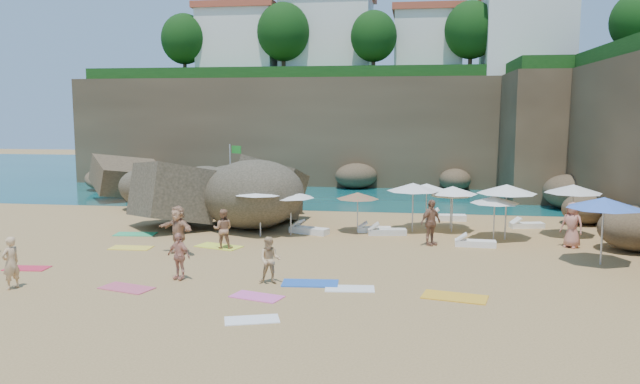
# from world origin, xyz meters

# --- Properties ---
(ground) EXTENTS (120.00, 120.00, 0.00)m
(ground) POSITION_xyz_m (0.00, 0.00, 0.00)
(ground) COLOR tan
(ground) RESTS_ON ground
(seawater) EXTENTS (120.00, 120.00, 0.00)m
(seawater) POSITION_xyz_m (0.00, 30.00, 0.00)
(seawater) COLOR #0C4751
(seawater) RESTS_ON ground
(cliff_back) EXTENTS (44.00, 8.00, 8.00)m
(cliff_back) POSITION_xyz_m (2.00, 25.00, 4.00)
(cliff_back) COLOR brown
(cliff_back) RESTS_ON ground
(cliff_corner) EXTENTS (10.00, 12.00, 8.00)m
(cliff_corner) POSITION_xyz_m (17.00, 20.00, 4.00)
(cliff_corner) COLOR brown
(cliff_corner) RESTS_ON ground
(rock_promontory) EXTENTS (12.00, 7.00, 2.00)m
(rock_promontory) POSITION_xyz_m (-11.00, 16.00, 0.00)
(rock_promontory) COLOR brown
(rock_promontory) RESTS_ON ground
(clifftop_buildings) EXTENTS (28.48, 9.48, 7.00)m
(clifftop_buildings) POSITION_xyz_m (2.96, 25.79, 11.24)
(clifftop_buildings) COLOR white
(clifftop_buildings) RESTS_ON cliff_back
(clifftop_trees) EXTENTS (35.60, 23.82, 4.40)m
(clifftop_trees) POSITION_xyz_m (4.78, 19.52, 11.26)
(clifftop_trees) COLOR #11380F
(clifftop_trees) RESTS_ON ground
(marina_masts) EXTENTS (3.10, 0.10, 6.00)m
(marina_masts) POSITION_xyz_m (-16.50, 30.00, 3.00)
(marina_masts) COLOR white
(marina_masts) RESTS_ON ground
(rock_outcrop) EXTENTS (10.17, 8.50, 3.56)m
(rock_outcrop) POSITION_xyz_m (-5.02, 7.01, 0.00)
(rock_outcrop) COLOR brown
(rock_outcrop) RESTS_ON ground
(flag_pole) EXTENTS (0.71, 0.31, 3.74)m
(flag_pole) POSITION_xyz_m (-3.91, 9.43, 2.39)
(flag_pole) COLOR silver
(flag_pole) RESTS_ON ground
(parasol_0) EXTENTS (2.41, 2.41, 2.28)m
(parasol_0) POSITION_xyz_m (6.08, 4.69, 2.09)
(parasol_0) COLOR silver
(parasol_0) RESTS_ON ground
(parasol_1) EXTENTS (2.28, 2.28, 2.16)m
(parasol_1) POSITION_xyz_m (6.72, 5.60, 1.98)
(parasol_1) COLOR silver
(parasol_1) RESTS_ON ground
(parasol_2) EXTENTS (1.97, 1.97, 1.87)m
(parasol_2) POSITION_xyz_m (7.88, 5.78, 1.71)
(parasol_2) COLOR silver
(parasol_2) RESTS_ON ground
(parasol_3) EXTENTS (2.49, 2.49, 2.35)m
(parasol_3) POSITION_xyz_m (13.08, 4.55, 2.16)
(parasol_3) COLOR silver
(parasol_3) RESTS_ON ground
(parasol_4) EXTENTS (2.09, 2.09, 1.97)m
(parasol_4) POSITION_xyz_m (9.55, 3.09, 1.81)
(parasol_4) COLOR silver
(parasol_4) RESTS_ON ground
(parasol_5) EXTENTS (2.40, 2.40, 2.27)m
(parasol_5) POSITION_xyz_m (-0.64, 2.63, 2.08)
(parasol_5) COLOR silver
(parasol_5) RESTS_ON ground
(parasol_6) EXTENTS (1.97, 1.97, 1.87)m
(parasol_6) POSITION_xyz_m (3.58, 4.15, 1.71)
(parasol_6) COLOR silver
(parasol_6) RESTS_ON ground
(parasol_7) EXTENTS (2.57, 2.57, 2.43)m
(parasol_7) POSITION_xyz_m (10.08, 3.45, 2.23)
(parasol_7) COLOR silver
(parasol_7) RESTS_ON ground
(parasol_8) EXTENTS (2.26, 2.26, 2.13)m
(parasol_8) POSITION_xyz_m (7.89, 4.88, 1.96)
(parasol_8) COLOR silver
(parasol_8) RESTS_ON ground
(parasol_9) EXTENTS (2.15, 2.15, 2.03)m
(parasol_9) POSITION_xyz_m (0.65, 3.10, 1.87)
(parasol_9) COLOR silver
(parasol_9) RESTS_ON ground
(parasol_10) EXTENTS (2.62, 2.62, 2.48)m
(parasol_10) POSITION_xyz_m (12.91, -0.58, 2.28)
(parasol_10) COLOR silver
(parasol_10) RESTS_ON ground
(lounger_0) EXTENTS (1.59, 0.73, 0.24)m
(lounger_0) POSITION_xyz_m (4.34, 4.34, 0.12)
(lounger_0) COLOR white
(lounger_0) RESTS_ON ground
(lounger_1) EXTENTS (1.96, 0.77, 0.30)m
(lounger_1) POSITION_xyz_m (7.82, 7.99, 0.15)
(lounger_1) COLOR white
(lounger_1) RESTS_ON ground
(lounger_2) EXTENTS (1.68, 0.88, 0.25)m
(lounger_2) POSITION_xyz_m (11.52, 6.48, 0.12)
(lounger_2) COLOR white
(lounger_2) RESTS_ON ground
(lounger_3) EXTENTS (1.93, 1.22, 0.28)m
(lounger_3) POSITION_xyz_m (1.42, 3.54, 0.14)
(lounger_3) COLOR white
(lounger_3) RESTS_ON ground
(lounger_4) EXTENTS (1.68, 0.64, 0.26)m
(lounger_4) POSITION_xyz_m (8.68, 1.87, 0.13)
(lounger_4) COLOR white
(lounger_4) RESTS_ON ground
(lounger_5) EXTENTS (1.79, 0.83, 0.27)m
(lounger_5) POSITION_xyz_m (4.95, 3.80, 0.13)
(lounger_5) COLOR silver
(lounger_5) RESTS_ON ground
(towel_1) EXTENTS (1.85, 1.27, 0.03)m
(towel_1) POSITION_xyz_m (-2.82, -6.09, 0.01)
(towel_1) COLOR #D2516B
(towel_1) RESTS_ON ground
(towel_4) EXTENTS (1.70, 0.89, 0.03)m
(towel_4) POSITION_xyz_m (-5.29, -0.57, 0.01)
(towel_4) COLOR yellow
(towel_4) RESTS_ON ground
(towel_5) EXTENTS (1.61, 1.14, 0.03)m
(towel_5) POSITION_xyz_m (1.87, -8.43, 0.01)
(towel_5) COLOR white
(towel_5) RESTS_ON ground
(towel_7) EXTENTS (1.56, 0.86, 0.03)m
(towel_7) POSITION_xyz_m (-7.46, -4.26, 0.01)
(towel_7) COLOR red
(towel_7) RESTS_ON ground
(towel_8) EXTENTS (1.89, 1.06, 0.03)m
(towel_8) POSITION_xyz_m (2.83, -4.68, 0.02)
(towel_8) COLOR blue
(towel_8) RESTS_ON ground
(towel_9) EXTENTS (1.71, 1.19, 0.03)m
(towel_9) POSITION_xyz_m (1.48, -6.36, 0.01)
(towel_9) COLOR #F55FB5
(towel_9) RESTS_ON ground
(towel_10) EXTENTS (2.07, 1.34, 0.03)m
(towel_10) POSITION_xyz_m (7.38, -5.53, 0.02)
(towel_10) COLOR gold
(towel_10) RESTS_ON ground
(towel_11) EXTENTS (1.90, 1.10, 0.03)m
(towel_11) POSITION_xyz_m (-6.36, 2.15, 0.02)
(towel_11) COLOR #34B671
(towel_11) RESTS_ON ground
(towel_12) EXTENTS (2.09, 1.50, 0.03)m
(towel_12) POSITION_xyz_m (-1.81, 0.21, 0.02)
(towel_12) COLOR #F2FF43
(towel_12) RESTS_ON ground
(towel_13) EXTENTS (1.62, 0.92, 0.03)m
(towel_13) POSITION_xyz_m (4.17, -5.11, 0.01)
(towel_13) COLOR white
(towel_13) RESTS_ON ground
(person_stand_1) EXTENTS (0.87, 0.72, 1.63)m
(person_stand_1) POSITION_xyz_m (-1.52, -0.10, 0.82)
(person_stand_1) COLOR #A77453
(person_stand_1) RESTS_ON ground
(person_stand_2) EXTENTS (0.97, 0.88, 1.44)m
(person_stand_2) POSITION_xyz_m (-0.90, 8.21, 0.72)
(person_stand_2) COLOR tan
(person_stand_2) RESTS_ON ground
(person_stand_3) EXTENTS (1.12, 1.14, 1.93)m
(person_stand_3) POSITION_xyz_m (6.84, 1.84, 0.96)
(person_stand_3) COLOR #936349
(person_stand_3) RESTS_ON ground
(person_stand_4) EXTENTS (1.04, 0.96, 1.88)m
(person_stand_4) POSITION_xyz_m (12.56, 2.28, 0.94)
(person_stand_4) COLOR tan
(person_stand_4) RESTS_ON ground
(person_stand_5) EXTENTS (1.82, 0.83, 1.90)m
(person_stand_5) POSITION_xyz_m (-1.20, 9.08, 0.95)
(person_stand_5) COLOR tan
(person_stand_5) RESTS_ON ground
(person_stand_6) EXTENTS (0.56, 0.70, 1.67)m
(person_stand_6) POSITION_xyz_m (-6.38, -6.65, 0.84)
(person_stand_6) COLOR tan
(person_stand_6) RESTS_ON ground
(person_lie_1) EXTENTS (1.35, 1.74, 0.37)m
(person_lie_1) POSITION_xyz_m (-1.56, -4.83, 0.19)
(person_lie_1) COLOR tan
(person_lie_1) RESTS_ON ground
(person_lie_3) EXTENTS (2.39, 2.45, 0.50)m
(person_lie_3) POSITION_xyz_m (-2.98, -1.24, 0.25)
(person_lie_3) COLOR tan
(person_lie_3) RESTS_ON ground
(person_lie_5) EXTENTS (0.82, 1.55, 0.57)m
(person_lie_5) POSITION_xyz_m (1.54, -4.87, 0.29)
(person_lie_5) COLOR tan
(person_lie_5) RESTS_ON ground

